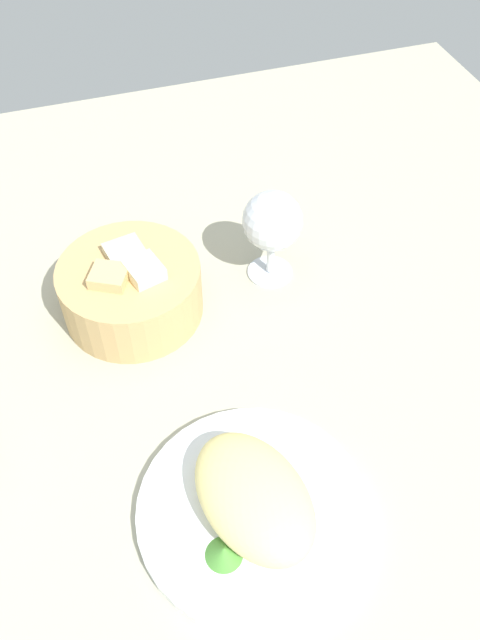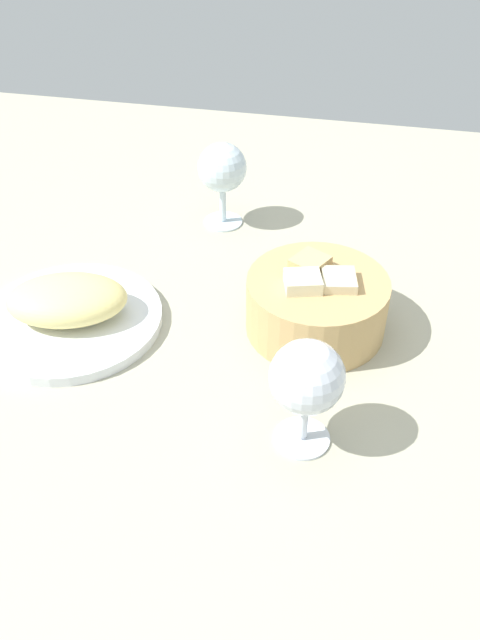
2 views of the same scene
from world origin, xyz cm
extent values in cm
cube|color=#ABA78F|center=(0.00, 0.00, -1.00)|extent=(140.00, 140.00, 2.00)
cylinder|color=white|center=(-13.43, -2.92, 0.70)|extent=(23.53, 23.53, 1.40)
ellipsoid|color=#EBDA85|center=(-13.43, -2.92, 3.91)|extent=(17.21, 13.42, 5.03)
cone|color=#468833|center=(-17.07, 1.27, 2.17)|extent=(3.67, 3.67, 1.54)
cylinder|color=tan|center=(17.46, 2.84, 3.73)|extent=(17.61, 17.61, 7.46)
cube|color=beige|center=(19.89, 2.62, 6.43)|extent=(4.82, 5.18, 4.50)
cube|color=tan|center=(16.04, 5.17, 6.88)|extent=(5.39, 5.56, 4.25)
cube|color=beige|center=(15.73, 1.03, 6.99)|extent=(5.20, 4.91, 4.31)
cylinder|color=silver|center=(18.48, -16.01, 0.30)|extent=(6.06, 6.06, 0.60)
cylinder|color=silver|center=(18.48, -16.01, 2.98)|extent=(1.00, 1.00, 4.75)
sphere|color=silver|center=(18.48, -16.01, 9.20)|extent=(7.70, 7.70, 7.70)
camera|label=1|loc=(-39.62, 6.91, 62.66)|focal=36.42mm
camera|label=2|loc=(22.09, -64.40, 55.49)|focal=37.91mm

